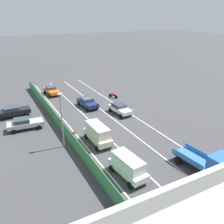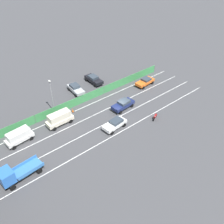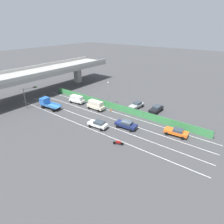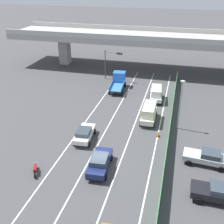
{
  "view_description": "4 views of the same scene",
  "coord_description": "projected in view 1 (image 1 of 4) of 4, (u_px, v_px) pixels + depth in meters",
  "views": [
    {
      "loc": [
        13.44,
        33.65,
        14.29
      ],
      "look_at": [
        -1.7,
        5.11,
        0.89
      ],
      "focal_mm": 38.14,
      "sensor_mm": 36.0,
      "label": 1
    },
    {
      "loc": [
        -27.86,
        25.35,
        26.92
      ],
      "look_at": [
        -2.3,
        3.99,
        2.47
      ],
      "focal_mm": 39.88,
      "sensor_mm": 36.0,
      "label": 2
    },
    {
      "loc": [
        -29.76,
        -19.11,
        19.84
      ],
      "look_at": [
        2.39,
        5.09,
        1.23
      ],
      "focal_mm": 30.52,
      "sensor_mm": 36.0,
      "label": 3
    },
    {
      "loc": [
        6.63,
        -21.5,
        17.62
      ],
      "look_at": [
        -1.02,
        7.85,
        2.31
      ],
      "focal_mm": 43.6,
      "sensor_mm": 36.0,
      "label": 4
    }
  ],
  "objects": [
    {
      "name": "car_sedan_white",
      "position": [
        120.0,
        108.0,
        36.4
      ],
      "size": [
        2.27,
        4.41,
        1.5
      ],
      "color": "white",
      "rests_on": "ground"
    },
    {
      "name": "lane_line_right_edge",
      "position": [
        73.0,
        131.0,
        31.34
      ],
      "size": [
        0.14,
        48.98,
        0.01
      ],
      "primitive_type": "cube",
      "color": "silver",
      "rests_on": "ground"
    },
    {
      "name": "ground_plane",
      "position": [
        88.0,
        108.0,
        38.75
      ],
      "size": [
        300.0,
        300.0,
        0.0
      ],
      "primitive_type": "plane",
      "color": "#424244"
    },
    {
      "name": "parked_wagon_silver",
      "position": [
        25.0,
        123.0,
        31.41
      ],
      "size": [
        4.7,
        2.33,
        1.58
      ],
      "color": "#B2B5B7",
      "rests_on": "ground"
    },
    {
      "name": "motorcycle",
      "position": [
        113.0,
        95.0,
        43.44
      ],
      "size": [
        0.94,
        1.83,
        0.93
      ],
      "color": "black",
      "rests_on": "ground"
    },
    {
      "name": "traffic_cone",
      "position": [
        74.0,
        131.0,
        30.53
      ],
      "size": [
        0.47,
        0.47,
        0.7
      ],
      "color": "orange",
      "rests_on": "ground"
    },
    {
      "name": "car_van_white",
      "position": [
        128.0,
        165.0,
        22.14
      ],
      "size": [
        2.26,
        4.46,
        2.12
      ],
      "color": "silver",
      "rests_on": "ground"
    },
    {
      "name": "green_fence",
      "position": [
        62.0,
        127.0,
        30.44
      ],
      "size": [
        0.1,
        45.08,
        1.68
      ],
      "color": "#3D8E4C",
      "rests_on": "ground"
    },
    {
      "name": "parked_sedan_dark",
      "position": [
        13.0,
        111.0,
        35.26
      ],
      "size": [
        4.72,
        2.11,
        1.6
      ],
      "color": "black",
      "rests_on": "ground"
    },
    {
      "name": "car_taxi_orange",
      "position": [
        51.0,
        90.0,
        45.09
      ],
      "size": [
        2.33,
        4.58,
        1.49
      ],
      "color": "orange",
      "rests_on": "ground"
    },
    {
      "name": "lane_line_left_edge",
      "position": [
        135.0,
        117.0,
        35.57
      ],
      "size": [
        0.14,
        48.98,
        0.01
      ],
      "primitive_type": "cube",
      "color": "silver",
      "rests_on": "ground"
    },
    {
      "name": "flatbed_truck_blue",
      "position": [
        211.0,
        164.0,
        22.1
      ],
      "size": [
        2.71,
        5.84,
        2.62
      ],
      "color": "black",
      "rests_on": "ground"
    },
    {
      "name": "lane_line_mid_left",
      "position": [
        116.0,
        121.0,
        34.16
      ],
      "size": [
        0.14,
        48.98,
        0.01
      ],
      "primitive_type": "cube",
      "color": "silver",
      "rests_on": "ground"
    },
    {
      "name": "car_sedan_navy",
      "position": [
        87.0,
        102.0,
        38.88
      ],
      "size": [
        2.31,
        4.7,
        1.63
      ],
      "color": "navy",
      "rests_on": "ground"
    },
    {
      "name": "lane_line_mid_right",
      "position": [
        95.0,
        126.0,
        32.75
      ],
      "size": [
        0.14,
        48.98,
        0.01
      ],
      "primitive_type": "cube",
      "color": "silver",
      "rests_on": "ground"
    },
    {
      "name": "car_van_cream",
      "position": [
        98.0,
        133.0,
        27.95
      ],
      "size": [
        2.0,
        4.68,
        2.32
      ],
      "color": "beige",
      "rests_on": "ground"
    },
    {
      "name": "street_lamp",
      "position": [
        61.0,
        115.0,
        26.07
      ],
      "size": [
        0.6,
        0.36,
        6.55
      ],
      "color": "gray",
      "rests_on": "ground"
    }
  ]
}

